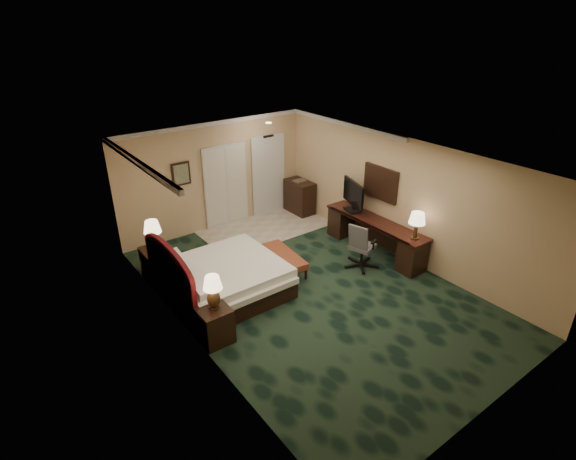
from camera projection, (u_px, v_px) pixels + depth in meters
floor at (311, 291)px, 8.92m from camera, size 5.00×7.50×0.00m
ceiling at (314, 159)px, 7.74m from camera, size 5.00×7.50×0.00m
wall_back at (215, 176)px, 11.03m from camera, size 5.00×0.00×2.70m
wall_front at (502, 335)px, 5.63m from camera, size 5.00×0.00×2.70m
wall_left at (188, 272)px, 6.99m from camera, size 0.00×7.50×2.70m
wall_right at (402, 199)px, 9.67m from camera, size 0.00×7.50×2.70m
crown_molding at (314, 162)px, 7.76m from camera, size 5.00×7.50×0.10m
tile_patch at (266, 228)px, 11.49m from camera, size 3.20×1.70×0.01m
headboard at (171, 278)px, 8.03m from camera, size 0.12×2.00×1.40m
entry_door at (268, 176)px, 11.98m from camera, size 1.02×0.06×2.18m
closet_doors at (226, 186)px, 11.27m from camera, size 1.20×0.06×2.10m
wall_art at (181, 174)px, 10.41m from camera, size 0.45×0.06×0.55m
wall_mirror at (381, 183)px, 9.99m from camera, size 0.05×0.95×0.75m
bed at (226, 279)px, 8.70m from camera, size 2.05×1.90×0.65m
nightstand_near at (214, 324)px, 7.47m from camera, size 0.51×0.58×0.64m
nightstand_far at (157, 263)px, 9.26m from camera, size 0.52×0.59×0.65m
lamp_near at (213, 292)px, 7.22m from camera, size 0.36×0.36×0.59m
lamp_far at (153, 236)px, 8.93m from camera, size 0.41×0.41×0.66m
bed_bench at (284, 262)px, 9.51m from camera, size 0.56×1.30×0.43m
desk at (374, 236)px, 10.22m from camera, size 0.58×2.68×0.77m
tv at (353, 197)px, 10.38m from camera, size 0.37×0.92×0.73m
desk_lamp at (416, 226)px, 9.14m from camera, size 0.39×0.39×0.59m
desk_chair at (363, 245)px, 9.55m from camera, size 0.76×0.74×1.06m
minibar at (300, 197)px, 12.22m from camera, size 0.47×0.85×0.90m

